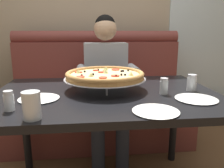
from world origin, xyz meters
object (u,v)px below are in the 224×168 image
shaker_parmesan (192,84)px  patio_chair (180,70)px  shaker_pepper_flakes (164,87)px  plate_near_right (39,97)px  pizza (105,75)px  diner_main (106,77)px  drinking_glass (32,107)px  booth_bench (99,101)px  plate_near_left (156,110)px  plate_far_side (196,98)px  shaker_oregano (9,102)px  dining_table (106,105)px

shaker_parmesan → patio_chair: size_ratio=0.12×
shaker_pepper_flakes → plate_near_right: 0.73m
pizza → shaker_pepper_flakes: (0.34, -0.14, -0.05)m
diner_main → drinking_glass: bearing=-110.6°
booth_bench → plate_near_left: 1.39m
plate_far_side → shaker_oregano: bearing=-175.6°
shaker_parmesan → shaker_oregano: (-1.03, -0.26, -0.00)m
pizza → plate_near_left: 0.50m
shaker_pepper_flakes → plate_far_side: (0.14, -0.13, -0.03)m
plate_near_right → drinking_glass: size_ratio=1.85×
dining_table → drinking_glass: (-0.35, -0.41, 0.14)m
shaker_pepper_flakes → drinking_glass: size_ratio=0.81×
dining_table → pizza: (0.00, 0.06, 0.18)m
shaker_oregano → plate_near_left: bearing=-7.7°
booth_bench → patio_chair: size_ratio=2.11×
patio_chair → pizza: bearing=-123.8°
dining_table → pizza: 0.19m
pizza → plate_far_side: 0.57m
shaker_pepper_flakes → patio_chair: 2.40m
pizza → plate_near_left: bearing=-65.3°
shaker_oregano → plate_near_left: 0.70m
booth_bench → dining_table: 0.99m
dining_table → patio_chair: size_ratio=1.61×
plate_near_left → booth_bench: bearing=98.8°
shaker_parmesan → diner_main: bearing=124.6°
booth_bench → diner_main: bearing=-77.5°
dining_table → shaker_pepper_flakes: (0.34, -0.08, 0.12)m
shaker_parmesan → patio_chair: bearing=69.0°
booth_bench → plate_near_left: size_ratio=8.13×
diner_main → drinking_glass: 1.17m
booth_bench → plate_near_left: bearing=-81.2°
diner_main → patio_chair: diner_main is taller
plate_near_right → drinking_glass: bearing=-83.6°
plate_far_side → plate_near_right: bearing=173.4°
dining_table → diner_main: 0.69m
booth_bench → plate_near_right: size_ratio=8.03×
shaker_oregano → drinking_glass: bearing=-42.3°
shaker_oregano → plate_far_side: size_ratio=0.42×
pizza → shaker_oregano: bearing=-144.2°
booth_bench → dining_table: bearing=-90.0°
plate_far_side → diner_main: bearing=115.7°
pizza → shaker_parmesan: size_ratio=4.98×
shaker_oregano → drinking_glass: size_ratio=0.80×
shaker_parmesan → patio_chair: same height
booth_bench → shaker_parmesan: bearing=-60.7°
plate_near_right → patio_chair: (1.74, 2.19, -0.24)m
diner_main → plate_near_right: (-0.44, -0.79, 0.05)m
pizza → drinking_glass: bearing=-126.7°
diner_main → pizza: (-0.06, -0.62, 0.14)m
booth_bench → diner_main: (0.06, -0.27, 0.31)m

